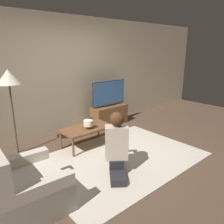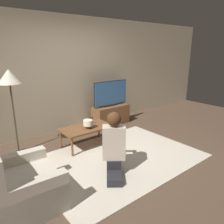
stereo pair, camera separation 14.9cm
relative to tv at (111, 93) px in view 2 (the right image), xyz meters
The scene contains 11 objects.
ground_plane 2.03m from the tv, 124.11° to the right, with size 10.00×10.00×0.00m, color brown.
wall_back 1.22m from the tv, 159.31° to the left, with size 10.00×0.06×2.60m.
rug 2.02m from the tv, 124.11° to the right, with size 2.80×1.98×0.02m.
tv_stand 0.56m from the tv, 90.00° to the right, with size 0.96×0.37×0.49m.
tv is the anchor object (origin of this frame).
coffee_table 1.47m from the tv, 148.46° to the right, with size 1.00×0.54×0.40m.
floor_lamp 2.41m from the tv, behind, with size 0.40×0.40×1.55m.
armchair 3.28m from the tv, 148.50° to the right, with size 0.85×0.93×0.87m.
person_kneeling 2.35m from the tv, 127.40° to the right, with size 0.68×0.78×0.99m.
picture_frame 1.25m from the tv, 148.54° to the right, with size 0.11×0.01×0.15m.
table_lamp 1.48m from the tv, 146.19° to the right, with size 0.18×0.18×0.17m.
Camera 2 is at (-2.29, -2.64, 1.88)m, focal length 35.00 mm.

